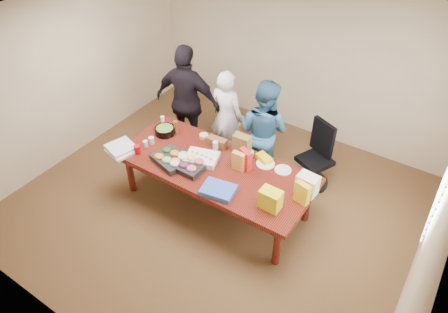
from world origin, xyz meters
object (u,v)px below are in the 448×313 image
Objects in this scene: person_center at (226,117)px; office_chair at (315,158)px; sheet_cake at (202,158)px; person_right at (263,131)px; conference_table at (215,185)px; salad_bowl at (165,131)px.

office_chair is at bearing -178.04° from person_center.
office_chair is 2.27× the size of sheet_cake.
person_right is (0.71, -0.07, 0.04)m from person_center.
person_center is 0.95× the size of person_right.
sheet_cake is at bearing -178.87° from conference_table.
person_center is (-1.51, -0.16, 0.30)m from office_chair.
office_chair reaches higher than sheet_cake.
office_chair reaches higher than conference_table.
conference_table is 1.74× the size of person_center.
conference_table is 1.66× the size of person_right.
person_center is 0.72m from person_right.
office_chair is 0.60× the size of person_right.
office_chair is (1.01, 1.21, 0.13)m from conference_table.
salad_bowl is (-1.07, 0.21, 0.43)m from conference_table.
sheet_cake is at bearing -14.18° from salad_bowl.
conference_table is at bearing 111.21° from person_center.
person_right is at bearing 77.39° from conference_table.
salad_bowl is at bearing 34.47° from person_right.
salad_bowl is (-0.85, 0.21, 0.01)m from sheet_cake.
office_chair is 1.75m from sheet_cake.
person_right is at bearing 48.96° from sheet_cake.
person_center is 5.18× the size of salad_bowl.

